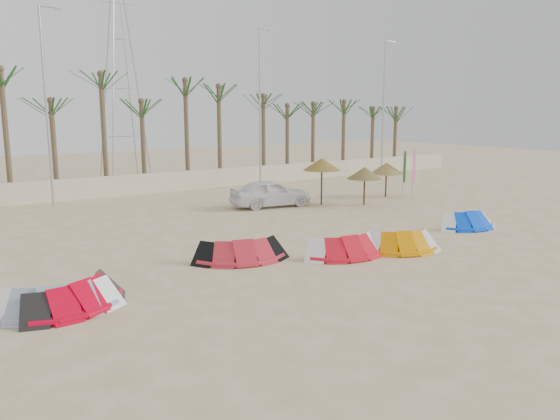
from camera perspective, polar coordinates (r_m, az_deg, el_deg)
ground at (r=18.69m, az=10.60°, el=-6.66°), size 120.00×120.00×0.00m
boundary_wall at (r=37.10m, az=-14.23°, el=2.67°), size 60.00×0.30×1.30m
palm_line at (r=38.44m, az=-14.48°, el=11.58°), size 52.00×4.00×7.70m
lamp_b at (r=33.21m, az=-23.20°, el=10.16°), size 1.25×0.14×11.00m
lamp_c at (r=38.60m, az=-2.07°, el=10.89°), size 1.25×0.14×11.00m
lamp_d at (r=46.20m, az=10.78°, el=10.63°), size 1.25×0.14×11.00m
pylon at (r=43.12m, az=-15.77°, el=2.76°), size 3.00×3.00×14.00m
kite_grey at (r=16.41m, az=-22.85°, el=-8.20°), size 3.72×2.18×0.90m
kite_red_left at (r=16.43m, az=-20.77°, el=-8.03°), size 3.71×2.66×0.90m
kite_red_mid at (r=20.14m, az=-4.54°, el=-4.03°), size 3.70×2.30×0.90m
kite_red_right at (r=20.78m, az=6.40°, el=-3.61°), size 3.46×1.97×0.90m
kite_orange at (r=21.81m, az=12.04°, el=-3.11°), size 3.43×2.54×0.90m
kite_blue at (r=26.85m, az=18.63°, el=-0.91°), size 3.12×2.01×0.90m
parasol_left at (r=31.58m, az=4.40°, el=4.78°), size 2.21×2.21×2.71m
parasol_mid at (r=31.78m, az=8.85°, el=3.85°), size 2.06×2.06×2.23m
parasol_right at (r=35.18m, az=11.06°, el=4.30°), size 2.17×2.17×2.17m
flag_pink at (r=35.33m, az=13.92°, el=4.35°), size 0.44×0.17×3.20m
flag_green at (r=35.28m, az=12.95°, el=4.28°), size 0.44×0.18×3.10m
car at (r=31.03m, az=-0.99°, el=1.79°), size 4.87×2.65×1.57m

